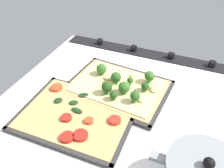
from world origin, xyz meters
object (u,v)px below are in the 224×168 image
at_px(broccoli_pizza, 120,86).
at_px(veggie_pizza_back, 77,114).
at_px(baking_tray_front, 117,89).
at_px(baking_tray_back, 77,115).

xyz_separation_m(broccoli_pizza, veggie_pizza_back, (0.08, 0.17, -0.01)).
height_order(baking_tray_front, baking_tray_back, same).
bearing_deg(broccoli_pizza, veggie_pizza_back, 65.93).
relative_size(baking_tray_back, veggie_pizza_back, 1.08).
bearing_deg(baking_tray_front, baking_tray_back, 67.90).
distance_m(baking_tray_front, baking_tray_back, 0.18).
relative_size(broccoli_pizza, veggie_pizza_back, 1.06).
bearing_deg(veggie_pizza_back, baking_tray_back, -60.09).
distance_m(broccoli_pizza, baking_tray_back, 0.19).
relative_size(baking_tray_front, veggie_pizza_back, 1.14).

